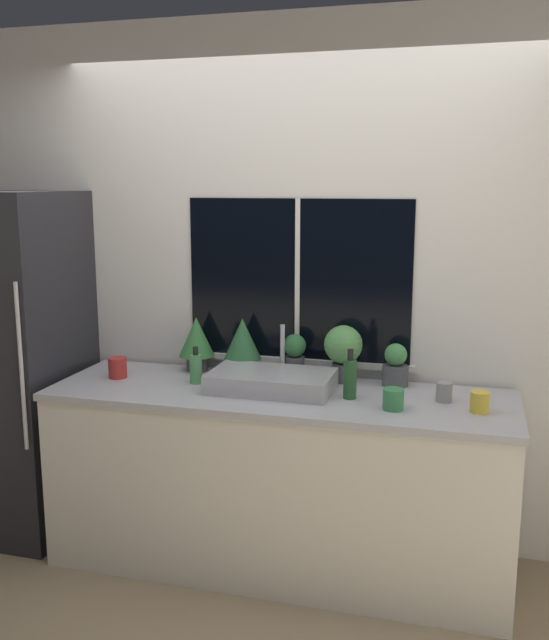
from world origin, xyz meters
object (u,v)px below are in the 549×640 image
object	(u,v)px
potted_plant_right	(343,348)
sink	(272,381)
mug_green	(393,399)
mug_red	(118,368)
mug_grey	(444,392)
potted_plant_far_left	(197,340)
soap_bottle	(196,368)
potted_plant_left	(243,341)
bottle_tall	(350,378)
potted_plant_center	(295,355)
mug_yellow	(480,402)
refrigerator	(17,364)
potted_plant_far_right	(395,366)

from	to	relation	value
potted_plant_right	sink	bearing A→B (deg)	-141.51
potted_plant_right	mug_green	size ratio (longest dim) A/B	3.04
mug_red	mug_grey	world-z (taller)	mug_red
mug_grey	mug_green	bearing A→B (deg)	-139.49
potted_plant_far_left	mug_grey	bearing A→B (deg)	-9.12
mug_green	soap_bottle	bearing A→B (deg)	170.98
potted_plant_left	bottle_tall	bearing A→B (deg)	-24.17
mug_red	bottle_tall	bearing A→B (deg)	-1.62
mug_green	mug_grey	xyz separation A→B (m)	(0.21, 0.18, -0.00)
potted_plant_far_left	potted_plant_center	xyz separation A→B (m)	(0.53, 0.00, -0.05)
soap_bottle	mug_yellow	bearing A→B (deg)	-3.98
potted_plant_right	mug_red	world-z (taller)	potted_plant_right
potted_plant_right	bottle_tall	bearing A→B (deg)	-73.26
bottle_tall	mug_green	distance (m)	0.25
potted_plant_left	mug_grey	size ratio (longest dim) A/B	3.27
bottle_tall	soap_bottle	bearing A→B (deg)	176.71
soap_bottle	mug_red	bearing A→B (deg)	-178.54
soap_bottle	bottle_tall	world-z (taller)	bottle_tall
refrigerator	sink	bearing A→B (deg)	-0.99
sink	mug_grey	distance (m)	0.81
refrigerator	potted_plant_center	bearing A→B (deg)	8.26
potted_plant_left	soap_bottle	distance (m)	0.30
potted_plant_left	soap_bottle	world-z (taller)	potted_plant_left
sink	potted_plant_right	xyz separation A→B (m)	(0.30, 0.24, 0.13)
potted_plant_far_left	potted_plant_left	world-z (taller)	potted_plant_left
bottle_tall	potted_plant_right	bearing A→B (deg)	106.74
potted_plant_left	soap_bottle	bearing A→B (deg)	-126.53
potted_plant_far_right	mug_green	bearing A→B (deg)	-85.03
sink	potted_plant_far_left	world-z (taller)	potted_plant_far_left
potted_plant_left	mug_yellow	distance (m)	1.24
potted_plant_right	mug_green	bearing A→B (deg)	-52.68
bottle_tall	mug_red	xyz separation A→B (m)	(-1.21, 0.03, -0.05)
potted_plant_left	potted_plant_far_right	bearing A→B (deg)	0.00
mug_green	mug_red	size ratio (longest dim) A/B	0.90
refrigerator	potted_plant_far_left	xyz separation A→B (m)	(0.96, 0.22, 0.14)
potted_plant_far_left	mug_green	size ratio (longest dim) A/B	3.06
potted_plant_far_left	refrigerator	bearing A→B (deg)	-167.24
potted_plant_far_left	soap_bottle	bearing A→B (deg)	-69.47
potted_plant_far_right	mug_grey	distance (m)	0.32
mug_red	refrigerator	bearing A→B (deg)	177.78
potted_plant_center	mug_grey	world-z (taller)	potted_plant_center
bottle_tall	mug_green	bearing A→B (deg)	-27.96
refrigerator	potted_plant_far_left	distance (m)	0.99
potted_plant_center	potted_plant_far_right	distance (m)	0.51
potted_plant_left	mug_red	distance (m)	0.65
sink	bottle_tall	world-z (taller)	sink
refrigerator	potted_plant_far_right	bearing A→B (deg)	6.17
mug_grey	potted_plant_far_left	bearing A→B (deg)	170.88
bottle_tall	potted_plant_left	bearing A→B (deg)	155.83
sink	mug_red	bearing A→B (deg)	179.93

